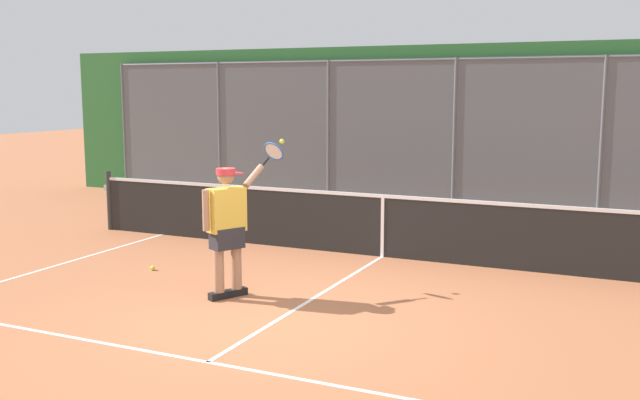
# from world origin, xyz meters

# --- Properties ---
(ground_plane) EXTENTS (60.00, 60.00, 0.00)m
(ground_plane) POSITION_xyz_m (0.00, 0.00, 0.00)
(ground_plane) COLOR #A8603D
(court_line_markings) EXTENTS (8.26, 8.75, 0.01)m
(court_line_markings) POSITION_xyz_m (0.00, 1.63, 0.00)
(court_line_markings) COLOR white
(court_line_markings) RESTS_ON ground
(fence_backdrop) EXTENTS (19.67, 1.37, 3.43)m
(fence_backdrop) POSITION_xyz_m (-0.00, -8.35, 1.70)
(fence_backdrop) COLOR #565B60
(fence_backdrop) RESTS_ON ground
(tennis_net) EXTENTS (10.61, 0.09, 1.07)m
(tennis_net) POSITION_xyz_m (0.00, -3.52, 0.49)
(tennis_net) COLOR #2D2D2D
(tennis_net) RESTS_ON ground
(tennis_player) EXTENTS (0.57, 1.33, 1.89)m
(tennis_player) POSITION_xyz_m (0.97, -0.67, 0.93)
(tennis_player) COLOR black
(tennis_player) RESTS_ON ground
(tennis_ball_by_sideline) EXTENTS (0.07, 0.07, 0.07)m
(tennis_ball_by_sideline) POSITION_xyz_m (2.66, -1.36, 0.03)
(tennis_ball_by_sideline) COLOR #CCDB33
(tennis_ball_by_sideline) RESTS_ON ground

